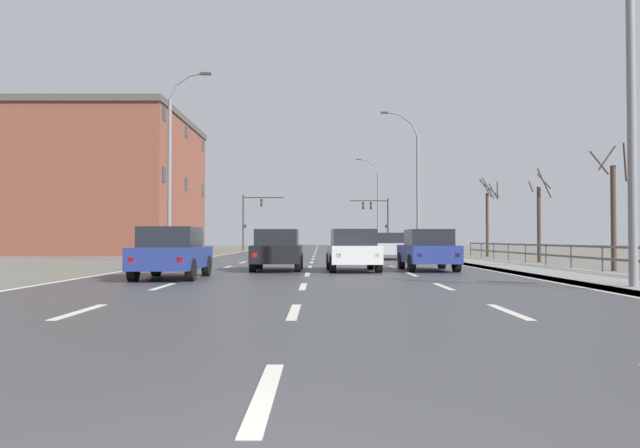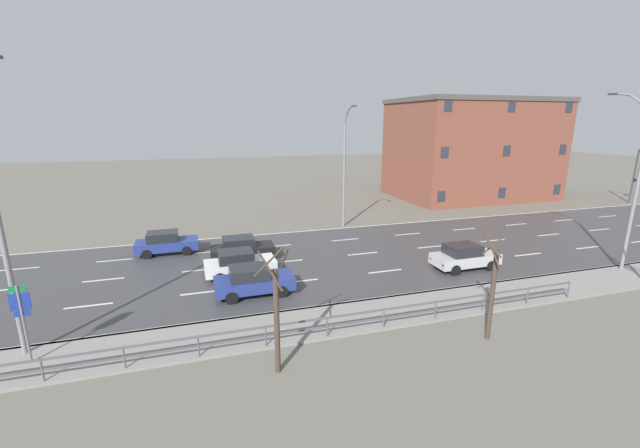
# 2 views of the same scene
# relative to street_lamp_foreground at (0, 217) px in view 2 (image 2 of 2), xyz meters

# --- Properties ---
(ground_plane) EXTENTS (160.00, 160.00, 0.12)m
(ground_plane) POSITION_rel_street_lamp_foreground_xyz_m (-7.42, 36.50, -5.61)
(ground_plane) COLOR #666056
(guardrail) EXTENTS (0.07, 31.28, 1.00)m
(guardrail) POSITION_rel_street_lamp_foreground_xyz_m (2.43, 9.11, -4.85)
(guardrail) COLOR #515459
(guardrail) RESTS_ON ground
(street_lamp_foreground) EXTENTS (2.79, 0.24, 11.40)m
(street_lamp_foreground) POSITION_rel_street_lamp_foreground_xyz_m (0.00, 0.00, 0.00)
(street_lamp_foreground) COLOR slate
(street_lamp_foreground) RESTS_ON ground
(street_lamp_midground) EXTENTS (2.81, 0.24, 10.62)m
(street_lamp_midground) POSITION_rel_street_lamp_foreground_xyz_m (-0.02, 31.44, -0.39)
(street_lamp_midground) COLOR slate
(street_lamp_midground) RESTS_ON ground
(street_lamp_left_bank) EXTENTS (2.30, 0.24, 10.16)m
(street_lamp_left_bank) POSITION_rel_street_lamp_foreground_xyz_m (-14.88, 18.86, -0.56)
(street_lamp_left_bank) COLOR slate
(street_lamp_left_bank) RESTS_ON ground
(highway_sign) EXTENTS (0.09, 0.68, 3.22)m
(highway_sign) POSITION_rel_street_lamp_foreground_xyz_m (0.97, 0.47, -3.49)
(highway_sign) COLOR slate
(highway_sign) RESTS_ON ground
(car_near_left) EXTENTS (1.87, 4.12, 1.57)m
(car_near_left) POSITION_rel_street_lamp_foreground_xyz_m (-2.96, 22.40, -4.75)
(car_near_left) COLOR #B7B7BC
(car_near_left) RESTS_ON ground
(car_near_right) EXTENTS (1.86, 4.11, 1.57)m
(car_near_right) POSITION_rel_street_lamp_foreground_xyz_m (-11.46, 4.52, -4.75)
(car_near_right) COLOR navy
(car_near_right) RESTS_ON ground
(car_distant) EXTENTS (1.84, 4.10, 1.57)m
(car_distant) POSITION_rel_street_lamp_foreground_xyz_m (-8.61, 9.36, -4.75)
(car_distant) COLOR black
(car_distant) RESTS_ON ground
(car_far_right) EXTENTS (1.94, 4.15, 1.57)m
(car_far_right) POSITION_rel_street_lamp_foreground_xyz_m (-5.78, 8.91, -4.75)
(car_far_right) COLOR silver
(car_far_right) RESTS_ON ground
(car_far_left) EXTENTS (1.88, 4.12, 1.57)m
(car_far_left) POSITION_rel_street_lamp_foreground_xyz_m (-2.92, 9.34, -4.75)
(car_far_left) COLOR navy
(car_far_left) RESTS_ON ground
(brick_building) EXTENTS (12.06, 17.87, 11.47)m
(brick_building) POSITION_rel_street_lamp_foreground_xyz_m (-24.26, 38.39, 0.19)
(brick_building) COLOR brown
(brick_building) RESTS_ON ground
(bare_tree_near) EXTENTS (1.28, 1.19, 4.82)m
(bare_tree_near) POSITION_rel_street_lamp_foreground_xyz_m (4.09, 9.27, -3.31)
(bare_tree_near) COLOR #423328
(bare_tree_near) RESTS_ON ground
(bare_tree_mid) EXTENTS (1.04, 1.05, 4.86)m
(bare_tree_mid) POSITION_rel_street_lamp_foreground_xyz_m (4.42, 18.16, -3.36)
(bare_tree_mid) COLOR #423328
(bare_tree_mid) RESTS_ON ground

